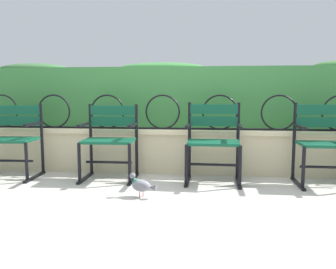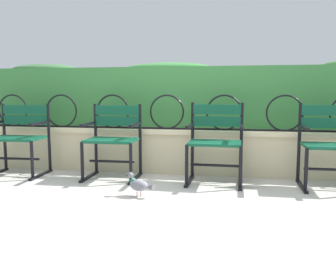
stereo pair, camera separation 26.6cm
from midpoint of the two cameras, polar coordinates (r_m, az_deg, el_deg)
ground_plane at (r=3.66m, az=1.67°, el=-8.86°), size 60.00×60.00×0.00m
stone_wall at (r=4.49m, az=3.47°, el=-2.45°), size 7.21×0.41×0.53m
iron_arch_fence at (r=4.38m, az=1.76°, el=3.27°), size 6.68×0.02×0.42m
hedge_row at (r=4.87m, az=3.99°, el=6.18°), size 7.07×0.53×0.84m
park_chair_leftmost at (r=4.63m, az=-20.73°, el=-0.20°), size 0.65×0.55×0.84m
park_chair_centre_left at (r=4.19m, az=-6.74°, el=-0.53°), size 0.60×0.53×0.84m
park_chair_centre_right at (r=4.00m, az=9.35°, el=-0.85°), size 0.60×0.53×0.86m
park_chair_rightmost at (r=4.14m, az=25.57°, el=-1.18°), size 0.57×0.52×0.86m
pigeon_near_chairs at (r=3.46m, az=-2.31°, el=-7.88°), size 0.29×0.15×0.22m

